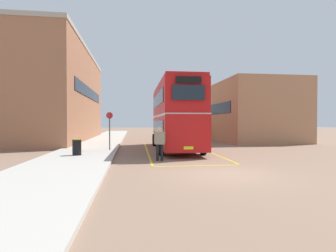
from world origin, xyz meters
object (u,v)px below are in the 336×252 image
(double_decker_bus, at_px, (175,115))
(single_deck_bus, at_px, (184,125))
(litter_bin, at_px, (77,147))
(bus_stop_sign, at_px, (110,127))
(pedestrian_boarding, at_px, (160,141))

(double_decker_bus, xyz_separation_m, single_deck_bus, (3.80, 15.99, -0.88))
(single_deck_bus, height_order, litter_bin, single_deck_bus)
(litter_bin, bearing_deg, bus_stop_sign, 58.49)
(single_deck_bus, xyz_separation_m, bus_stop_sign, (-8.39, -16.89, 0.04))
(single_deck_bus, xyz_separation_m, pedestrian_boarding, (-5.48, -21.36, -0.60))
(litter_bin, distance_m, bus_stop_sign, 3.25)
(single_deck_bus, distance_m, bus_stop_sign, 18.86)
(double_decker_bus, distance_m, bus_stop_sign, 4.76)
(double_decker_bus, xyz_separation_m, litter_bin, (-6.20, -3.52, -1.91))
(double_decker_bus, relative_size, pedestrian_boarding, 5.85)
(litter_bin, bearing_deg, double_decker_bus, 29.57)
(double_decker_bus, bearing_deg, single_deck_bus, 76.64)
(single_deck_bus, bearing_deg, litter_bin, -117.13)
(single_deck_bus, relative_size, pedestrian_boarding, 4.71)
(double_decker_bus, height_order, litter_bin, double_decker_bus)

